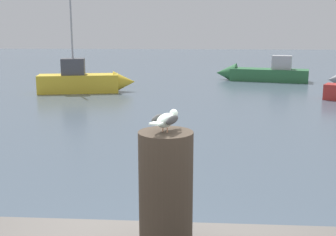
{
  "coord_description": "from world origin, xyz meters",
  "views": [
    {
      "loc": [
        0.3,
        -3.38,
        2.86
      ],
      "look_at": [
        0.08,
        -0.15,
        2.18
      ],
      "focal_mm": 45.44,
      "sensor_mm": 36.0,
      "label": 1
    }
  ],
  "objects_px": {
    "mooring_post": "(166,190)",
    "boat_yellow": "(87,81)",
    "seagull": "(166,120)",
    "boat_green": "(259,73)"
  },
  "relations": [
    {
      "from": "mooring_post",
      "to": "boat_yellow",
      "type": "distance_m",
      "value": 17.02
    },
    {
      "from": "seagull",
      "to": "boat_yellow",
      "type": "height_order",
      "value": "boat_yellow"
    },
    {
      "from": "mooring_post",
      "to": "boat_yellow",
      "type": "xyz_separation_m",
      "value": [
        -4.81,
        16.29,
        -1.15
      ]
    },
    {
      "from": "seagull",
      "to": "boat_green",
      "type": "bearing_deg",
      "value": 80.04
    },
    {
      "from": "boat_yellow",
      "to": "mooring_post",
      "type": "bearing_deg",
      "value": -73.54
    },
    {
      "from": "mooring_post",
      "to": "seagull",
      "type": "height_order",
      "value": "seagull"
    },
    {
      "from": "seagull",
      "to": "mooring_post",
      "type": "bearing_deg",
      "value": -112.75
    },
    {
      "from": "boat_green",
      "to": "seagull",
      "type": "bearing_deg",
      "value": -99.96
    },
    {
      "from": "seagull",
      "to": "boat_green",
      "type": "xyz_separation_m",
      "value": [
        3.75,
        21.36,
        -1.79
      ]
    },
    {
      "from": "seagull",
      "to": "boat_yellow",
      "type": "distance_m",
      "value": 17.06
    }
  ]
}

